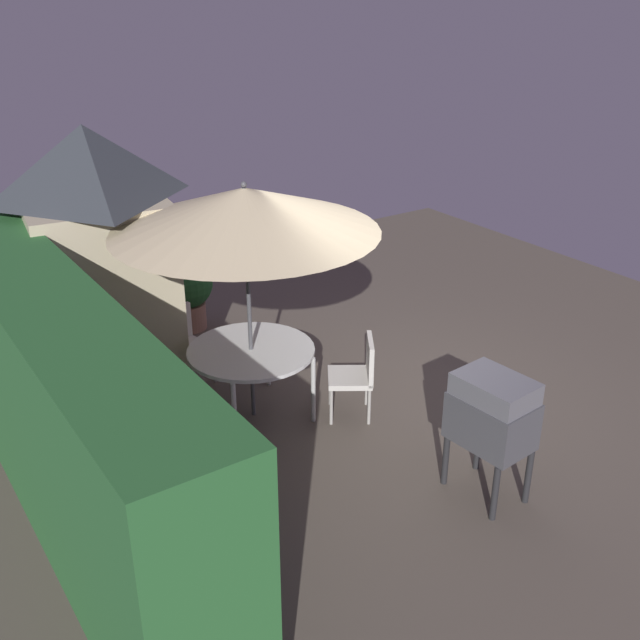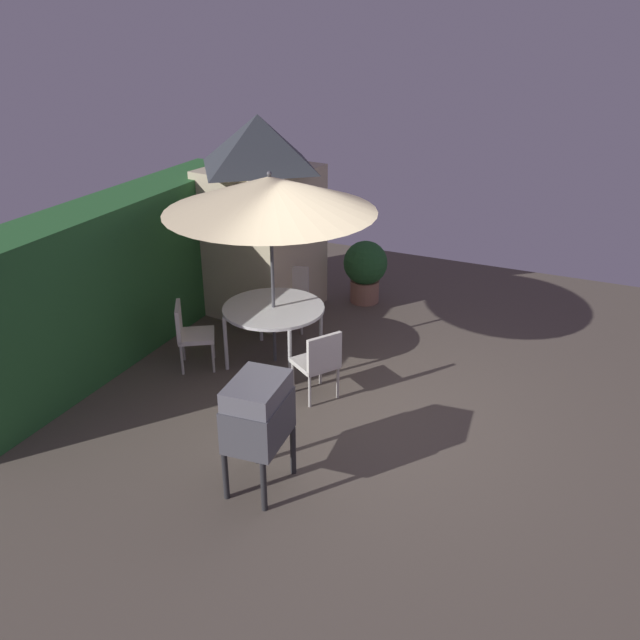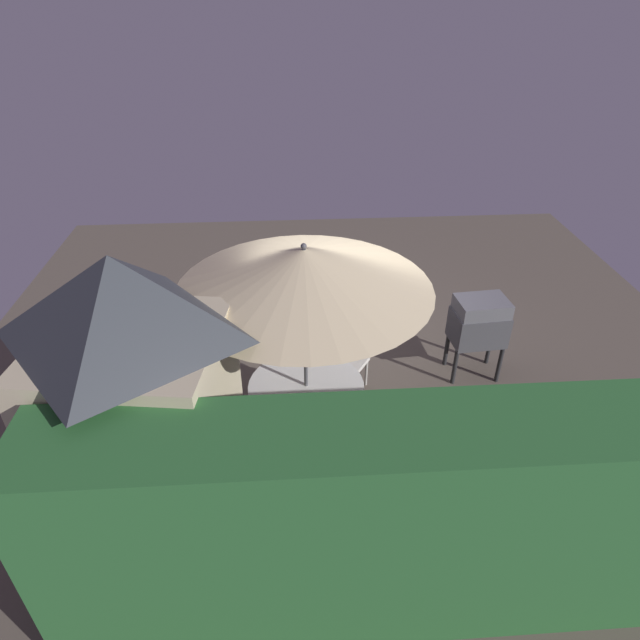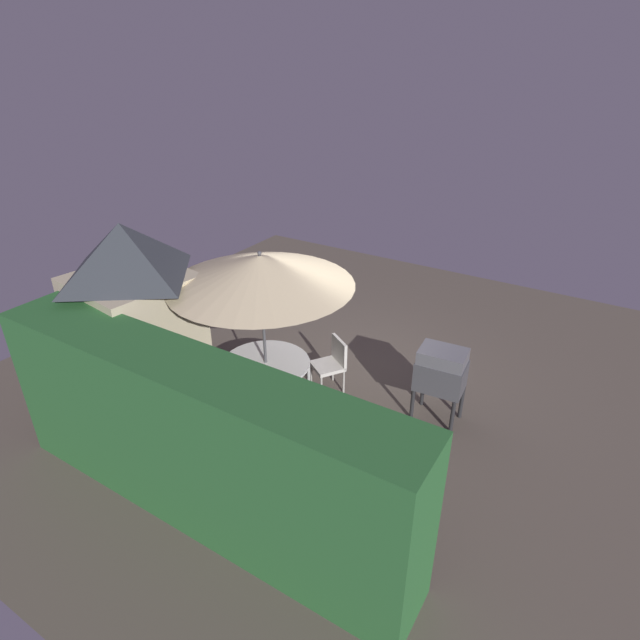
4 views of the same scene
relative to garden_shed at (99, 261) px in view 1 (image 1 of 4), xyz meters
name	(u,v)px [view 1 (image 1 of 4)]	position (x,y,z in m)	size (l,w,h in m)	color
ground_plane	(389,400)	(-2.13, -2.42, -1.52)	(11.00, 11.00, 0.00)	brown
hedge_backdrop	(65,413)	(-2.13, 1.08, -0.46)	(5.50, 0.82, 2.12)	#28602D
garden_shed	(99,261)	(0.00, 0.00, 0.00)	(1.79, 1.72, 2.98)	#C6B793
patio_table	(251,354)	(-1.53, -1.00, -0.78)	(1.34, 1.34, 0.80)	white
patio_umbrella	(245,210)	(-1.53, -1.00, 0.78)	(2.65, 2.65, 2.58)	#4C4C51
bbq_grill	(492,414)	(-3.90, -2.10, -0.68)	(0.74, 0.56, 1.20)	#47474C
chair_near_shed	(196,425)	(-2.12, -0.07, -1.00)	(0.64, 0.64, 0.90)	silver
chair_far_side	(358,372)	(-2.15, -1.94, -1.00)	(0.64, 0.64, 0.90)	silver
chair_toward_hedge	(183,341)	(-0.43, -0.71, -1.00)	(0.57, 0.56, 0.90)	silver
potted_plant_by_shed	(187,289)	(0.88, -1.38, -0.95)	(0.70, 0.70, 1.01)	#936651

